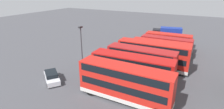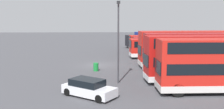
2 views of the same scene
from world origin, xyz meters
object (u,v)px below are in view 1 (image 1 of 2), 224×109
object	(u,v)px
bus_single_deck_fourth	(159,53)
bus_double_decker_fifth	(153,55)
bus_double_decker_far_end	(125,82)
lamp_post_tall	(82,47)
box_truck_blue	(168,33)
waste_bin_yellow	(91,58)
bus_single_deck_third	(161,47)
bus_double_decker_sixth	(141,61)
bus_single_deck_near_end	(168,39)
bus_double_decker_seventh	(132,70)
bus_single_deck_second	(166,43)
car_hatchback_silver	(52,77)

from	to	relation	value
bus_single_deck_fourth	bus_double_decker_fifth	xyz separation A→B (m)	(3.54, -0.31, 0.83)
bus_double_decker_far_end	lamp_post_tall	world-z (taller)	lamp_post_tall
box_truck_blue	waste_bin_yellow	bearing A→B (deg)	-23.08
bus_single_deck_third	bus_double_decker_far_end	bearing A→B (deg)	0.64
bus_single_deck_third	bus_double_decker_sixth	distance (m)	11.19
bus_single_deck_near_end	bus_double_decker_sixth	xyz separation A→B (m)	(18.32, -0.34, 0.83)
bus_single_deck_near_end	bus_double_decker_sixth	size ratio (longest dim) A/B	1.01
bus_double_decker_far_end	box_truck_blue	world-z (taller)	bus_double_decker_far_end
bus_single_deck_third	bus_single_deck_fourth	bearing A→B (deg)	10.45
bus_double_decker_sixth	lamp_post_tall	xyz separation A→B (m)	(3.78, -8.38, 2.13)
bus_single_deck_fourth	bus_double_decker_seventh	xyz separation A→B (m)	(11.03, -1.06, 0.83)
bus_double_decker_far_end	lamp_post_tall	xyz separation A→B (m)	(-3.44, -8.90, 2.13)
bus_single_deck_second	bus_double_decker_sixth	world-z (taller)	bus_double_decker_sixth
bus_single_deck_fourth	bus_single_deck_near_end	bearing A→B (deg)	-176.52
bus_single_deck_third	bus_double_decker_far_end	distance (m)	18.39
bus_double_decker_sixth	bus_single_deck_near_end	bearing A→B (deg)	178.93
bus_single_deck_third	waste_bin_yellow	world-z (taller)	bus_single_deck_third
bus_double_decker_sixth	bus_single_deck_fourth	bearing A→B (deg)	172.31
box_truck_blue	car_hatchback_silver	size ratio (longest dim) A/B	1.70
bus_double_decker_seventh	waste_bin_yellow	size ratio (longest dim) A/B	12.14
bus_single_deck_second	bus_double_decker_sixth	bearing A→B (deg)	-2.75
bus_double_decker_seventh	lamp_post_tall	world-z (taller)	lamp_post_tall
bus_single_deck_second	box_truck_blue	xyz separation A→B (m)	(-9.68, -1.83, 0.08)
bus_single_deck_third	bus_double_decker_sixth	size ratio (longest dim) A/B	1.14
bus_single_deck_near_end	bus_single_deck_third	world-z (taller)	same
bus_single_deck_third	bus_single_deck_fourth	xyz separation A→B (m)	(3.73, 0.69, -0.00)
bus_single_deck_third	waste_bin_yellow	bearing A→B (deg)	-49.90
bus_single_deck_third	bus_double_decker_seventh	bearing A→B (deg)	-1.44
bus_double_decker_far_end	bus_single_deck_fourth	bearing A→B (deg)	178.11
car_hatchback_silver	waste_bin_yellow	size ratio (longest dim) A/B	4.86
bus_single_deck_third	bus_double_decker_fifth	size ratio (longest dim) A/B	1.00
bus_double_decker_seventh	bus_double_decker_far_end	distance (m)	3.66
bus_single_deck_second	box_truck_blue	bearing A→B (deg)	-169.27
bus_double_decker_sixth	bus_single_deck_third	bearing A→B (deg)	178.38
bus_single_deck_third	bus_double_decker_sixth	xyz separation A→B (m)	(11.16, -0.32, 0.82)
bus_double_decker_far_end	car_hatchback_silver	world-z (taller)	bus_double_decker_far_end
bus_double_decker_fifth	bus_double_decker_sixth	xyz separation A→B (m)	(3.89, -0.69, -0.00)
bus_double_decker_seventh	bus_single_deck_second	bearing A→B (deg)	177.61
car_hatchback_silver	bus_single_deck_third	bearing A→B (deg)	149.30
car_hatchback_silver	bus_double_decker_sixth	bearing A→B (deg)	125.76
bus_single_deck_fourth	box_truck_blue	bearing A→B (deg)	-172.78
bus_single_deck_fourth	bus_double_decker_seventh	size ratio (longest dim) A/B	0.90
bus_single_deck_near_end	bus_single_deck_fourth	size ratio (longest dim) A/B	1.03
bus_double_decker_far_end	lamp_post_tall	bearing A→B (deg)	-111.13
box_truck_blue	bus_double_decker_far_end	bearing A→B (deg)	3.00
box_truck_blue	lamp_post_tall	bearing A→B (deg)	-14.49
bus_single_deck_second	bus_double_decker_fifth	size ratio (longest dim) A/B	0.91
bus_single_deck_near_end	lamp_post_tall	bearing A→B (deg)	-21.55
bus_double_decker_fifth	bus_single_deck_fourth	bearing A→B (deg)	174.99
bus_double_decker_seventh	waste_bin_yellow	bearing A→B (deg)	-117.50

